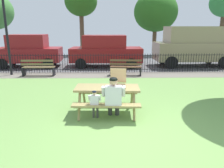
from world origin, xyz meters
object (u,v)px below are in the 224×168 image
at_px(picnic_table_foreground, 107,93).
at_px(parked_car_right, 193,45).
at_px(pizza_box_open, 118,82).
at_px(adult_at_table, 113,96).
at_px(lamp_post_walkway, 6,24).
at_px(parked_car_center, 106,50).
at_px(child_at_table, 95,102).
at_px(park_bench_left, 38,68).
at_px(far_tree_midleft, 81,2).
at_px(far_tree_center, 156,12).
at_px(park_bench_center, 126,68).
at_px(parked_car_left, 29,51).

distance_m(picnic_table_foreground, parked_car_right, 9.37).
distance_m(pizza_box_open, adult_at_table, 0.62).
distance_m(lamp_post_walkway, parked_car_center, 5.68).
height_order(child_at_table, parked_car_center, parked_car_center).
xyz_separation_m(park_bench_left, far_tree_midleft, (1.16, 9.59, 4.16)).
relative_size(picnic_table_foreground, parked_car_right, 0.39).
height_order(parked_car_right, far_tree_center, far_tree_center).
relative_size(park_bench_center, parked_car_center, 0.37).
relative_size(child_at_table, parked_car_right, 0.18).
xyz_separation_m(park_bench_left, parked_car_left, (-1.38, 2.69, 0.59)).
bearing_deg(child_at_table, picnic_table_foreground, 57.59).
xyz_separation_m(parked_car_right, far_tree_center, (-0.97, 6.90, 2.45)).
bearing_deg(pizza_box_open, parked_car_right, 56.37).
relative_size(park_bench_center, parked_car_right, 0.34).
distance_m(park_bench_center, parked_car_left, 6.42).
bearing_deg(park_bench_center, lamp_post_walkway, 177.08).
bearing_deg(pizza_box_open, park_bench_left, 127.73).
bearing_deg(picnic_table_foreground, pizza_box_open, 9.69).
distance_m(parked_car_left, parked_car_right, 10.23).
bearing_deg(far_tree_center, parked_car_right, -81.97).
bearing_deg(picnic_table_foreground, far_tree_center, 73.22).
bearing_deg(far_tree_midleft, park_bench_left, -96.91).
relative_size(picnic_table_foreground, far_tree_center, 0.34).
bearing_deg(child_at_table, lamp_post_walkway, 129.00).
distance_m(park_bench_left, lamp_post_walkway, 2.65).
height_order(adult_at_table, child_at_table, adult_at_table).
bearing_deg(adult_at_table, far_tree_center, 74.33).
xyz_separation_m(child_at_table, parked_car_center, (0.23, 8.17, 0.50)).
relative_size(pizza_box_open, park_bench_left, 0.36).
bearing_deg(parked_car_right, picnic_table_foreground, -125.02).
distance_m(picnic_table_foreground, park_bench_left, 6.07).
relative_size(parked_car_left, parked_car_center, 0.90).
bearing_deg(parked_car_center, park_bench_left, -141.60).
bearing_deg(picnic_table_foreground, far_tree_midleft, 99.10).
distance_m(child_at_table, park_bench_center, 5.62).
relative_size(pizza_box_open, parked_car_left, 0.15).
bearing_deg(pizza_box_open, far_tree_center, 74.28).
distance_m(pizza_box_open, far_tree_midleft, 15.19).
xyz_separation_m(adult_at_table, parked_car_center, (-0.26, 8.16, 0.35)).
height_order(park_bench_left, parked_car_left, parked_car_left).
height_order(park_bench_center, parked_car_center, parked_car_center).
relative_size(picnic_table_foreground, park_bench_center, 1.14).
xyz_separation_m(adult_at_table, far_tree_center, (4.22, 15.06, 3.09)).
distance_m(adult_at_table, park_bench_left, 6.58).
xyz_separation_m(adult_at_table, parked_car_right, (5.20, 8.16, 0.65)).
bearing_deg(adult_at_table, park_bench_left, 123.75).
height_order(lamp_post_walkway, parked_car_left, lamp_post_walkway).
relative_size(park_bench_left, park_bench_center, 0.98).
relative_size(pizza_box_open, parked_car_center, 0.13).
bearing_deg(pizza_box_open, far_tree_midleft, 100.31).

